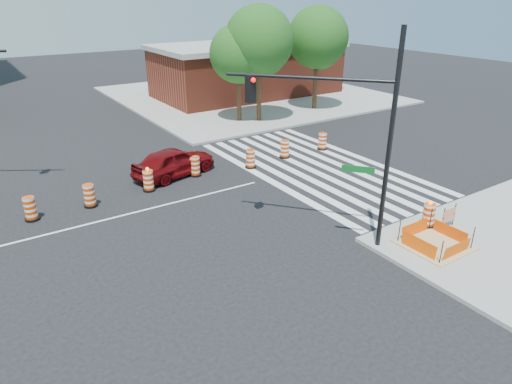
# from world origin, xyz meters

# --- Properties ---
(ground) EXTENTS (120.00, 120.00, 0.00)m
(ground) POSITION_xyz_m (0.00, 0.00, 0.00)
(ground) COLOR black
(ground) RESTS_ON ground
(sidewalk_ne) EXTENTS (22.00, 22.00, 0.15)m
(sidewalk_ne) POSITION_xyz_m (18.00, 18.00, 0.07)
(sidewalk_ne) COLOR gray
(sidewalk_ne) RESTS_ON ground
(crosswalk_east) EXTENTS (6.75, 13.50, 0.01)m
(crosswalk_east) POSITION_xyz_m (10.95, 0.00, 0.01)
(crosswalk_east) COLOR silver
(crosswalk_east) RESTS_ON ground
(lane_centerline) EXTENTS (14.00, 0.12, 0.01)m
(lane_centerline) POSITION_xyz_m (0.00, 0.00, 0.01)
(lane_centerline) COLOR silver
(lane_centerline) RESTS_ON ground
(excavation_pit) EXTENTS (2.20, 2.20, 0.90)m
(excavation_pit) POSITION_xyz_m (9.00, -9.00, 0.22)
(excavation_pit) COLOR tan
(excavation_pit) RESTS_ON ground
(brick_storefront) EXTENTS (16.50, 8.50, 4.60)m
(brick_storefront) POSITION_xyz_m (18.00, 18.00, 2.32)
(brick_storefront) COLOR maroon
(brick_storefront) RESTS_ON ground
(red_coupe) EXTENTS (4.72, 2.82, 1.51)m
(red_coupe) POSITION_xyz_m (4.09, 3.07, 0.75)
(red_coupe) COLOR #60080A
(red_coupe) RESTS_ON ground
(signal_pole_se) EXTENTS (3.85, 4.47, 7.64)m
(signal_pole_se) POSITION_xyz_m (6.29, -6.60, 4.69)
(signal_pole_se) COLOR black
(signal_pole_se) RESTS_ON ground
(pit_drum) EXTENTS (0.57, 0.57, 1.12)m
(pit_drum) POSITION_xyz_m (10.02, -7.90, 0.62)
(pit_drum) COLOR black
(pit_drum) RESTS_ON ground
(barricade) EXTENTS (0.82, 0.07, 0.96)m
(barricade) POSITION_xyz_m (10.61, -8.39, 0.68)
(barricade) COLOR #DA3A04
(barricade) RESTS_ON ground
(tree_north_c) EXTENTS (4.01, 4.01, 6.82)m
(tree_north_c) POSITION_xyz_m (12.46, 10.34, 4.58)
(tree_north_c) COLOR #382314
(tree_north_c) RESTS_ON ground
(tree_north_d) EXTENTS (4.75, 4.75, 8.07)m
(tree_north_d) POSITION_xyz_m (13.67, 9.59, 5.42)
(tree_north_d) COLOR #382314
(tree_north_d) RESTS_ON ground
(tree_north_e) EXTENTS (4.65, 4.65, 7.91)m
(tree_north_e) POSITION_xyz_m (19.46, 10.26, 5.31)
(tree_north_e) COLOR #382314
(tree_north_e) RESTS_ON ground
(median_drum_3) EXTENTS (0.60, 0.60, 1.02)m
(median_drum_3) POSITION_xyz_m (-2.94, 1.67, 0.48)
(median_drum_3) COLOR black
(median_drum_3) RESTS_ON ground
(median_drum_4) EXTENTS (0.60, 0.60, 1.02)m
(median_drum_4) POSITION_xyz_m (-0.55, 1.68, 0.48)
(median_drum_4) COLOR black
(median_drum_4) RESTS_ON ground
(median_drum_5) EXTENTS (0.60, 0.60, 1.18)m
(median_drum_5) POSITION_xyz_m (2.26, 1.93, 0.49)
(median_drum_5) COLOR black
(median_drum_5) RESTS_ON ground
(median_drum_6) EXTENTS (0.60, 0.60, 1.02)m
(median_drum_6) POSITION_xyz_m (4.97, 2.47, 0.48)
(median_drum_6) COLOR black
(median_drum_6) RESTS_ON ground
(median_drum_7) EXTENTS (0.60, 0.60, 1.02)m
(median_drum_7) POSITION_xyz_m (7.97, 1.88, 0.48)
(median_drum_7) COLOR black
(median_drum_7) RESTS_ON ground
(median_drum_8) EXTENTS (0.60, 0.60, 1.02)m
(median_drum_8) POSITION_xyz_m (10.50, 2.19, 0.48)
(median_drum_8) COLOR black
(median_drum_8) RESTS_ON ground
(median_drum_9) EXTENTS (0.60, 0.60, 1.02)m
(median_drum_9) POSITION_xyz_m (13.27, 2.15, 0.48)
(median_drum_9) COLOR black
(median_drum_9) RESTS_ON ground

